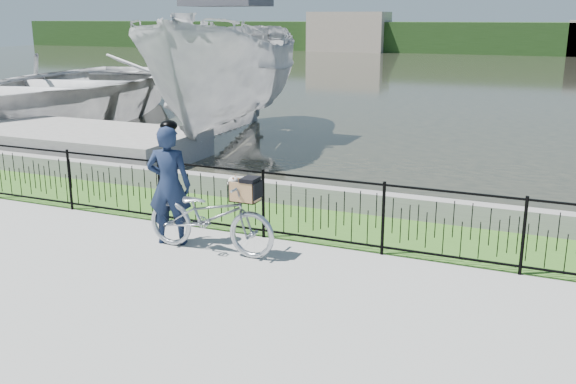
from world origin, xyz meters
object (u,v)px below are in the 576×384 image
at_px(bicycle_rig, 211,216).
at_px(boat_far, 77,86).
at_px(boat_near, 228,74).
at_px(dock, 26,138).
at_px(cyclist, 169,184).

relative_size(bicycle_rig, boat_far, 0.17).
height_order(boat_near, boat_far, boat_near).
bearing_deg(boat_far, dock, -63.18).
distance_m(dock, boat_near, 5.82).
distance_m(cyclist, boat_far, 14.24).
xyz_separation_m(dock, boat_far, (-2.57, 5.09, 0.80)).
distance_m(dock, cyclist, 9.10).
height_order(bicycle_rig, boat_far, boat_far).
bearing_deg(bicycle_rig, boat_near, 116.73).
xyz_separation_m(cyclist, boat_near, (-3.40, 8.24, 0.95)).
bearing_deg(boat_near, boat_far, 167.27).
bearing_deg(boat_near, dock, -141.04).
distance_m(dock, bicycle_rig, 9.80).
height_order(cyclist, boat_near, boat_near).
xyz_separation_m(boat_near, boat_far, (-6.92, 1.56, -0.78)).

